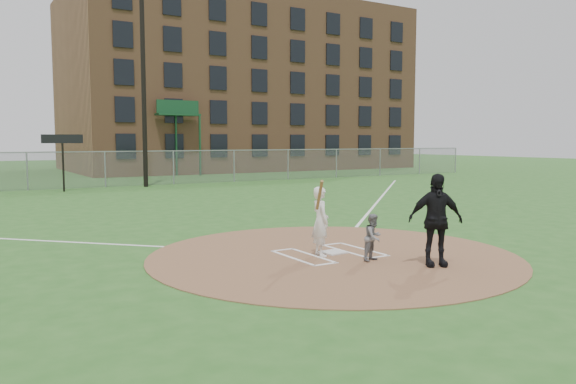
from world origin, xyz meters
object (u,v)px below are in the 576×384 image
home_plate (333,252)px  catcher (373,237)px  batter_at_plate (320,221)px  umpire (435,220)px

home_plate → catcher: (0.26, -1.12, 0.50)m
batter_at_plate → umpire: bearing=-54.0°
home_plate → umpire: (1.04, -2.16, 0.95)m
catcher → umpire: size_ratio=0.53×
home_plate → umpire: bearing=-64.3°
home_plate → umpire: umpire is taller
catcher → umpire: bearing=-72.5°
batter_at_plate → home_plate: bearing=15.0°
home_plate → catcher: bearing=-76.8°
umpire → catcher: bearing=153.8°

